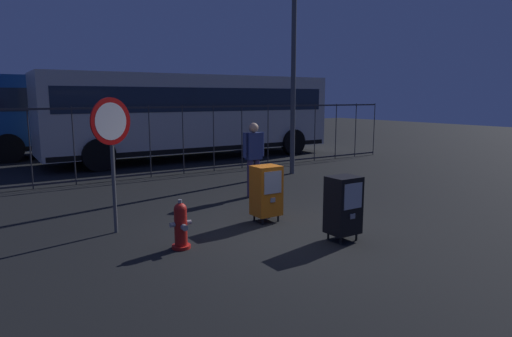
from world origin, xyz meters
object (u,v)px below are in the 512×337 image
(newspaper_box_primary, at_px, (266,191))
(bus_far, at_px, (105,110))
(fire_hydrant, at_px, (181,226))
(stop_sign, at_px, (112,137))
(pedestrian, at_px, (254,155))
(newspaper_box_secondary, at_px, (343,205))
(street_light_near_left, at_px, (294,15))
(bus_near, at_px, (193,112))

(newspaper_box_primary, distance_m, bus_far, 12.19)
(fire_hydrant, relative_size, stop_sign, 0.33)
(fire_hydrant, distance_m, pedestrian, 3.72)
(bus_far, bearing_deg, fire_hydrant, -101.47)
(newspaper_box_secondary, bearing_deg, fire_hydrant, 155.88)
(newspaper_box_primary, bearing_deg, street_light_near_left, 47.22)
(bus_near, height_order, bus_far, same)
(fire_hydrant, bearing_deg, street_light_near_left, 38.58)
(fire_hydrant, distance_m, stop_sign, 1.90)
(stop_sign, relative_size, pedestrian, 1.34)
(newspaper_box_secondary, bearing_deg, bus_far, 90.51)
(street_light_near_left, bearing_deg, stop_sign, -153.47)
(newspaper_box_primary, relative_size, pedestrian, 0.61)
(stop_sign, xyz_separation_m, street_light_near_left, (5.98, 2.98, 2.90))
(pedestrian, bearing_deg, newspaper_box_primary, -116.20)
(fire_hydrant, height_order, stop_sign, stop_sign)
(fire_hydrant, relative_size, pedestrian, 0.45)
(newspaper_box_secondary, bearing_deg, bus_near, 78.24)
(newspaper_box_secondary, distance_m, stop_sign, 3.85)
(bus_near, xyz_separation_m, bus_far, (-2.21, 3.67, 0.00))
(newspaper_box_secondary, relative_size, bus_near, 0.10)
(stop_sign, height_order, bus_near, bus_near)
(bus_near, bearing_deg, fire_hydrant, -115.38)
(bus_near, height_order, street_light_near_left, street_light_near_left)
(bus_near, bearing_deg, newspaper_box_primary, -105.79)
(pedestrian, bearing_deg, fire_hydrant, -139.72)
(bus_near, bearing_deg, bus_far, 121.63)
(fire_hydrant, height_order, street_light_near_left, street_light_near_left)
(bus_far, bearing_deg, stop_sign, -105.45)
(bus_far, bearing_deg, street_light_near_left, -70.73)
(bus_near, bearing_deg, pedestrian, -102.82)
(newspaper_box_primary, xyz_separation_m, newspaper_box_secondary, (0.41, -1.54, 0.00))
(bus_near, relative_size, bus_far, 1.00)
(stop_sign, bearing_deg, pedestrian, 17.43)
(fire_hydrant, relative_size, bus_near, 0.07)
(bus_near, distance_m, bus_far, 4.28)
(stop_sign, xyz_separation_m, bus_near, (4.97, 7.68, 0.11))
(fire_hydrant, bearing_deg, newspaper_box_primary, 15.32)
(newspaper_box_secondary, bearing_deg, pedestrian, 81.50)
(newspaper_box_secondary, relative_size, pedestrian, 0.61)
(stop_sign, xyz_separation_m, bus_far, (2.77, 11.34, 0.11))
(newspaper_box_secondary, xyz_separation_m, street_light_near_left, (3.09, 5.32, 3.93))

